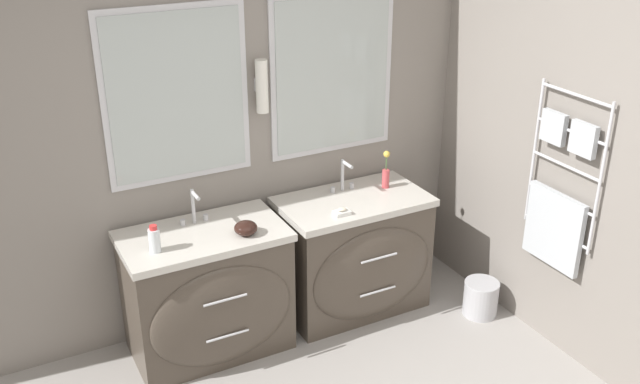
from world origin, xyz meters
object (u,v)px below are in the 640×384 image
at_px(vanity_left, 209,294).
at_px(amenity_bowl, 246,228).
at_px(waste_bin, 481,297).
at_px(vanity_right, 355,255).
at_px(toiletry_bottle, 154,240).
at_px(flower_vase, 386,173).

distance_m(vanity_left, amenity_bowl, 0.49).
distance_m(amenity_bowl, waste_bin, 1.67).
xyz_separation_m(vanity_right, waste_bin, (0.69, -0.45, -0.27)).
bearing_deg(toiletry_bottle, amenity_bowl, -4.95).
relative_size(amenity_bowl, waste_bin, 0.56).
bearing_deg(flower_vase, amenity_bowl, -169.97).
bearing_deg(flower_vase, toiletry_bottle, -174.80).
height_order(vanity_left, amenity_bowl, amenity_bowl).
bearing_deg(flower_vase, vanity_left, -176.05).
distance_m(vanity_right, toiletry_bottle, 1.37).
bearing_deg(flower_vase, vanity_right, -162.16).
bearing_deg(amenity_bowl, vanity_right, 7.22).
distance_m(toiletry_bottle, flower_vase, 1.56).
xyz_separation_m(toiletry_bottle, amenity_bowl, (0.51, -0.04, -0.03)).
xyz_separation_m(vanity_right, flower_vase, (0.27, 0.09, 0.49)).
bearing_deg(vanity_left, toiletry_bottle, -169.56).
relative_size(flower_vase, waste_bin, 1.07).
height_order(vanity_right, flower_vase, flower_vase).
xyz_separation_m(vanity_left, vanity_right, (0.99, 0.00, 0.00)).
height_order(toiletry_bottle, flower_vase, flower_vase).
height_order(flower_vase, waste_bin, flower_vase).
relative_size(vanity_left, vanity_right, 1.00).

